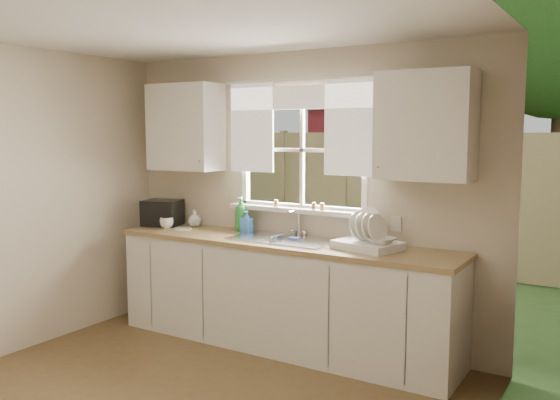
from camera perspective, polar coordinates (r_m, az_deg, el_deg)
The scene contains 20 objects.
room_walls at distance 3.54m, azimuth -14.73°, elevation -2.91°, with size 3.62×4.02×2.50m.
ceiling at distance 3.61m, azimuth -14.56°, elevation 17.45°, with size 3.60×4.00×0.02m, color silver.
window at distance 5.15m, azimuth 2.05°, elevation 2.99°, with size 1.38×0.16×1.06m.
curtains at distance 5.10m, azimuth 1.78°, elevation 7.99°, with size 1.50×0.03×0.81m.
base_cabinets at distance 5.05m, azimuth 0.18°, elevation -9.19°, with size 3.00×0.62×0.87m, color silver.
countertop at distance 4.95m, azimuth 0.18°, elevation -4.11°, with size 3.04×0.65×0.04m, color olive.
upper_cabinet_left at distance 5.66m, azimuth -9.09°, elevation 6.92°, with size 0.70×0.33×0.80m, color silver.
upper_cabinet_right at distance 4.51m, azimuth 13.83°, elevation 6.93°, with size 0.70×0.33×0.80m, color silver.
wall_outlet at distance 4.81m, azimuth 11.10°, elevation -2.25°, with size 0.08×0.01×0.12m, color beige.
sill_jars at distance 5.10m, azimuth 2.28°, elevation -0.51°, with size 0.50×0.04×0.06m.
backyard at distance 11.18m, azimuth 21.92°, elevation 14.60°, with size 20.00×10.00×6.13m.
sink at distance 4.98m, azimuth 0.37°, elevation -4.64°, with size 0.88×0.52×0.40m.
dish_rack at distance 4.61m, azimuth 8.46°, elevation -3.84°, with size 0.55×0.46×0.31m.
bowl at distance 4.51m, azimuth 9.75°, elevation -3.87°, with size 0.20×0.20×0.05m, color silver.
soap_bottle_a at distance 5.38m, azimuth -3.76°, elevation -1.34°, with size 0.12×0.12×0.32m, color #2E8E38.
soap_bottle_b at distance 5.30m, azimuth -3.23°, elevation -2.12°, with size 0.09×0.09×0.20m, color #3877D3.
soap_bottle_c at distance 5.71m, azimuth -8.24°, elevation -1.75°, with size 0.12×0.12×0.16m, color #EAE7C0.
saucer at distance 5.56m, azimuth -9.35°, elevation -2.75°, with size 0.17×0.17×0.01m, color white.
cup at distance 5.66m, azimuth -10.85°, elevation -2.16°, with size 0.13×0.13×0.10m, color white.
black_appliance at distance 5.83m, azimuth -11.24°, elevation -1.20°, with size 0.33×0.29×0.25m, color black.
Camera 1 is at (2.54, -2.47, 1.81)m, focal length 38.00 mm.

